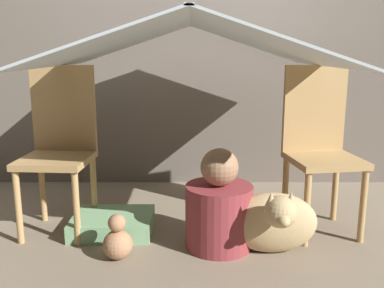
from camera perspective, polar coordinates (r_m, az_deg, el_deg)
ground_plane at (r=2.34m, az=-0.03°, el=-13.95°), size 8.80×8.80×0.00m
wall_back at (r=3.32m, az=0.08°, el=16.08°), size 7.00×0.05×2.50m
chair_left at (r=2.58m, az=-16.97°, el=0.13°), size 0.40×0.40×0.95m
chair_right at (r=2.57m, az=16.90°, el=0.10°), size 0.43×0.43×0.95m
sheet_canopy at (r=2.33m, az=0.00°, el=13.51°), size 1.52×1.36×0.26m
person_front at (r=2.30m, az=3.86°, el=-8.62°), size 0.36×0.36×0.54m
dog at (r=2.26m, az=11.08°, el=-10.08°), size 0.46×0.37×0.39m
floor_cushion at (r=2.57m, az=-10.25°, el=-10.35°), size 0.46×0.37×0.10m
plush_toy at (r=2.24m, az=-9.64°, el=-12.58°), size 0.15×0.15×0.24m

